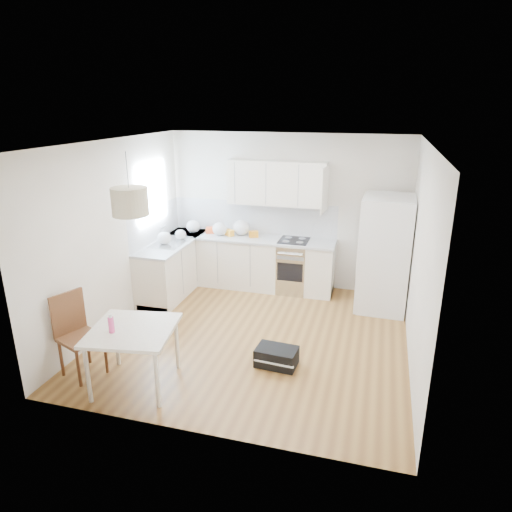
% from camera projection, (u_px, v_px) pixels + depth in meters
% --- Properties ---
extents(floor, '(4.20, 4.20, 0.00)m').
position_uv_depth(floor, '(255.00, 336.00, 6.53)').
color(floor, brown).
rests_on(floor, ground).
extents(ceiling, '(4.20, 4.20, 0.00)m').
position_uv_depth(ceiling, '(254.00, 142.00, 5.67)').
color(ceiling, white).
rests_on(ceiling, wall_back).
extents(wall_back, '(4.20, 0.00, 4.20)m').
position_uv_depth(wall_back, '(287.00, 212.00, 8.02)').
color(wall_back, beige).
rests_on(wall_back, floor).
extents(wall_left, '(0.00, 4.20, 4.20)m').
position_uv_depth(wall_left, '(116.00, 234.00, 6.63)').
color(wall_left, beige).
rests_on(wall_left, floor).
extents(wall_right, '(0.00, 4.20, 4.20)m').
position_uv_depth(wall_right, '(420.00, 260.00, 5.57)').
color(wall_right, beige).
rests_on(wall_right, floor).
extents(window_glassblock, '(0.02, 1.00, 1.00)m').
position_uv_depth(window_glassblock, '(152.00, 193.00, 7.55)').
color(window_glassblock, '#BFE0F9').
rests_on(window_glassblock, wall_left).
extents(cabinets_back, '(3.00, 0.60, 0.88)m').
position_uv_depth(cabinets_back, '(249.00, 263.00, 8.18)').
color(cabinets_back, white).
rests_on(cabinets_back, floor).
extents(cabinets_left, '(0.60, 1.80, 0.88)m').
position_uv_depth(cabinets_left, '(174.00, 268.00, 7.94)').
color(cabinets_left, white).
rests_on(cabinets_left, floor).
extents(counter_back, '(3.02, 0.64, 0.04)m').
position_uv_depth(counter_back, '(249.00, 238.00, 8.04)').
color(counter_back, '#A4A6A9').
rests_on(counter_back, cabinets_back).
extents(counter_left, '(0.64, 1.82, 0.04)m').
position_uv_depth(counter_left, '(172.00, 243.00, 7.79)').
color(counter_left, '#A4A6A9').
rests_on(counter_left, cabinets_left).
extents(backsplash_back, '(3.00, 0.01, 0.58)m').
position_uv_depth(backsplash_back, '(254.00, 217.00, 8.21)').
color(backsplash_back, silver).
rests_on(backsplash_back, wall_back).
extents(backsplash_left, '(0.01, 1.80, 0.58)m').
position_uv_depth(backsplash_left, '(155.00, 224.00, 7.77)').
color(backsplash_left, silver).
rests_on(backsplash_left, wall_left).
extents(upper_cabinets, '(1.70, 0.32, 0.75)m').
position_uv_depth(upper_cabinets, '(277.00, 183.00, 7.74)').
color(upper_cabinets, white).
rests_on(upper_cabinets, wall_back).
extents(range_oven, '(0.50, 0.61, 0.88)m').
position_uv_depth(range_oven, '(293.00, 267.00, 7.98)').
color(range_oven, silver).
rests_on(range_oven, floor).
extents(sink, '(0.50, 0.80, 0.16)m').
position_uv_depth(sink, '(171.00, 243.00, 7.74)').
color(sink, silver).
rests_on(sink, counter_left).
extents(refrigerator, '(0.90, 0.94, 1.82)m').
position_uv_depth(refrigerator, '(386.00, 254.00, 7.19)').
color(refrigerator, white).
rests_on(refrigerator, floor).
extents(dining_table, '(1.06, 1.06, 0.73)m').
position_uv_depth(dining_table, '(133.00, 335.00, 5.21)').
color(dining_table, beige).
rests_on(dining_table, floor).
extents(dining_chair, '(0.56, 0.56, 1.03)m').
position_uv_depth(dining_chair, '(81.00, 336.00, 5.45)').
color(dining_chair, '#4B2B16').
rests_on(dining_chair, floor).
extents(drink_bottle, '(0.08, 0.08, 0.22)m').
position_uv_depth(drink_bottle, '(111.00, 323.00, 5.06)').
color(drink_bottle, '#DB3C7F').
rests_on(drink_bottle, dining_table).
extents(gym_bag, '(0.54, 0.37, 0.24)m').
position_uv_depth(gym_bag, '(277.00, 357.00, 5.77)').
color(gym_bag, black).
rests_on(gym_bag, floor).
extents(pendant_lamp, '(0.43, 0.43, 0.30)m').
position_uv_depth(pendant_lamp, '(130.00, 202.00, 4.81)').
color(pendant_lamp, '#C1B695').
rests_on(pendant_lamp, ceiling).
extents(grocery_bag_a, '(0.25, 0.21, 0.23)m').
position_uv_depth(grocery_bag_a, '(193.00, 227.00, 8.28)').
color(grocery_bag_a, silver).
rests_on(grocery_bag_a, counter_back).
extents(grocery_bag_b, '(0.26, 0.22, 0.24)m').
position_uv_depth(grocery_bag_b, '(220.00, 229.00, 8.10)').
color(grocery_bag_b, silver).
rests_on(grocery_bag_b, counter_back).
extents(grocery_bag_c, '(0.30, 0.26, 0.27)m').
position_uv_depth(grocery_bag_c, '(241.00, 228.00, 8.12)').
color(grocery_bag_c, silver).
rests_on(grocery_bag_c, counter_back).
extents(grocery_bag_d, '(0.19, 0.17, 0.18)m').
position_uv_depth(grocery_bag_d, '(181.00, 235.00, 7.87)').
color(grocery_bag_d, silver).
rests_on(grocery_bag_d, counter_back).
extents(grocery_bag_e, '(0.24, 0.20, 0.22)m').
position_uv_depth(grocery_bag_e, '(164.00, 238.00, 7.60)').
color(grocery_bag_e, silver).
rests_on(grocery_bag_e, counter_left).
extents(snack_orange, '(0.19, 0.15, 0.11)m').
position_uv_depth(snack_orange, '(254.00, 234.00, 8.01)').
color(snack_orange, orange).
rests_on(snack_orange, counter_back).
extents(snack_yellow, '(0.19, 0.18, 0.11)m').
position_uv_depth(snack_yellow, '(230.00, 233.00, 8.11)').
color(snack_yellow, '#FFA728').
rests_on(snack_yellow, counter_back).
extents(snack_red, '(0.19, 0.14, 0.11)m').
position_uv_depth(snack_red, '(211.00, 230.00, 8.26)').
color(snack_red, '#BE3E17').
rests_on(snack_red, counter_back).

